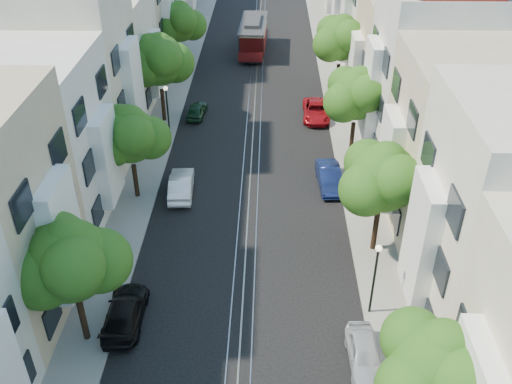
# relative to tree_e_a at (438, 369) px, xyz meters

# --- Properties ---
(ground) EXTENTS (200.00, 200.00, 0.00)m
(ground) POSITION_rel_tree_e_a_xyz_m (-7.26, 31.02, -4.40)
(ground) COLOR black
(ground) RESTS_ON ground
(sidewalk_east) EXTENTS (2.50, 80.00, 0.12)m
(sidewalk_east) POSITION_rel_tree_e_a_xyz_m (-0.01, 31.02, -4.34)
(sidewalk_east) COLOR gray
(sidewalk_east) RESTS_ON ground
(sidewalk_west) EXTENTS (2.50, 80.00, 0.12)m
(sidewalk_west) POSITION_rel_tree_e_a_xyz_m (-14.51, 31.02, -4.34)
(sidewalk_west) COLOR gray
(sidewalk_west) RESTS_ON ground
(rail_left) EXTENTS (0.06, 80.00, 0.02)m
(rail_left) POSITION_rel_tree_e_a_xyz_m (-7.81, 31.02, -4.39)
(rail_left) COLOR gray
(rail_left) RESTS_ON ground
(rail_slot) EXTENTS (0.06, 80.00, 0.02)m
(rail_slot) POSITION_rel_tree_e_a_xyz_m (-7.26, 31.02, -4.39)
(rail_slot) COLOR gray
(rail_slot) RESTS_ON ground
(rail_right) EXTENTS (0.06, 80.00, 0.02)m
(rail_right) POSITION_rel_tree_e_a_xyz_m (-6.71, 31.02, -4.39)
(rail_right) COLOR gray
(rail_right) RESTS_ON ground
(lane_line) EXTENTS (0.08, 80.00, 0.01)m
(lane_line) POSITION_rel_tree_e_a_xyz_m (-7.26, 31.02, -4.40)
(lane_line) COLOR tan
(lane_line) RESTS_ON ground
(townhouses_east) EXTENTS (7.75, 72.00, 12.00)m
(townhouses_east) POSITION_rel_tree_e_a_xyz_m (4.61, 30.94, 0.79)
(townhouses_east) COLOR beige
(townhouses_east) RESTS_ON ground
(townhouses_west) EXTENTS (7.75, 72.00, 11.76)m
(townhouses_west) POSITION_rel_tree_e_a_xyz_m (-19.13, 30.94, 0.68)
(townhouses_west) COLOR silver
(townhouses_west) RESTS_ON ground
(tree_e_a) EXTENTS (4.72, 3.87, 6.27)m
(tree_e_a) POSITION_rel_tree_e_a_xyz_m (0.00, 0.00, 0.00)
(tree_e_a) COLOR black
(tree_e_a) RESTS_ON ground
(tree_e_b) EXTENTS (4.93, 4.08, 6.68)m
(tree_e_b) POSITION_rel_tree_e_a_xyz_m (0.00, 12.00, 0.34)
(tree_e_b) COLOR black
(tree_e_b) RESTS_ON ground
(tree_e_c) EXTENTS (4.84, 3.99, 6.52)m
(tree_e_c) POSITION_rel_tree_e_a_xyz_m (0.00, 23.00, 0.20)
(tree_e_c) COLOR black
(tree_e_c) RESTS_ON ground
(tree_e_d) EXTENTS (5.01, 4.16, 6.85)m
(tree_e_d) POSITION_rel_tree_e_a_xyz_m (0.00, 34.00, 0.47)
(tree_e_d) COLOR black
(tree_e_d) RESTS_ON ground
(tree_w_a) EXTENTS (4.93, 4.08, 6.68)m
(tree_w_a) POSITION_rel_tree_e_a_xyz_m (-14.40, 5.00, 0.34)
(tree_w_a) COLOR black
(tree_w_a) RESTS_ON ground
(tree_w_b) EXTENTS (4.72, 3.87, 6.27)m
(tree_w_b) POSITION_rel_tree_e_a_xyz_m (-14.40, 17.00, 0.00)
(tree_w_b) COLOR black
(tree_w_b) RESTS_ON ground
(tree_w_c) EXTENTS (5.13, 4.28, 7.09)m
(tree_w_c) POSITION_rel_tree_e_a_xyz_m (-14.40, 28.00, 0.67)
(tree_w_c) COLOR black
(tree_w_c) RESTS_ON ground
(tree_w_d) EXTENTS (4.84, 3.99, 6.52)m
(tree_w_d) POSITION_rel_tree_e_a_xyz_m (-14.40, 39.00, 0.20)
(tree_w_d) COLOR black
(tree_w_d) RESTS_ON ground
(lamp_east) EXTENTS (0.32, 0.32, 4.16)m
(lamp_east) POSITION_rel_tree_e_a_xyz_m (-0.96, 7.02, -1.55)
(lamp_east) COLOR black
(lamp_east) RESTS_ON ground
(lamp_west) EXTENTS (0.32, 0.32, 4.16)m
(lamp_west) POSITION_rel_tree_e_a_xyz_m (-13.56, 25.02, -1.55)
(lamp_west) COLOR black
(lamp_west) RESTS_ON ground
(cable_car) EXTENTS (2.90, 8.33, 3.17)m
(cable_car) POSITION_rel_tree_e_a_xyz_m (-7.76, 44.37, -2.52)
(cable_car) COLOR black
(cable_car) RESTS_ON ground
(parked_car_e_near) EXTENTS (1.53, 3.58, 1.21)m
(parked_car_e_near) POSITION_rel_tree_e_a_xyz_m (-1.66, 3.92, -3.80)
(parked_car_e_near) COLOR silver
(parked_car_e_near) RESTS_ON ground
(parked_car_e_mid) EXTENTS (1.70, 4.15, 1.34)m
(parked_car_e_mid) POSITION_rel_tree_e_a_xyz_m (-2.00, 18.67, -3.73)
(parked_car_e_mid) COLOR #0D1843
(parked_car_e_mid) RESTS_ON ground
(parked_car_e_far) EXTENTS (2.20, 4.57, 1.26)m
(parked_car_e_far) POSITION_rel_tree_e_a_xyz_m (-2.22, 28.93, -3.77)
(parked_car_e_far) COLOR maroon
(parked_car_e_far) RESTS_ON ground
(parked_car_w_near) EXTENTS (1.84, 4.40, 1.27)m
(parked_car_w_near) POSITION_rel_tree_e_a_xyz_m (-12.86, 6.19, -3.76)
(parked_car_w_near) COLOR black
(parked_car_w_near) RESTS_ON ground
(parked_car_w_mid) EXTENTS (1.71, 4.23, 1.37)m
(parked_car_w_mid) POSITION_rel_tree_e_a_xyz_m (-11.66, 17.51, -3.72)
(parked_car_w_mid) COLOR white
(parked_car_w_mid) RESTS_ON ground
(parked_car_w_far) EXTENTS (1.64, 3.42, 1.13)m
(parked_car_w_far) POSITION_rel_tree_e_a_xyz_m (-11.94, 29.01, -3.83)
(parked_car_w_far) COLOR #153520
(parked_car_w_far) RESTS_ON ground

